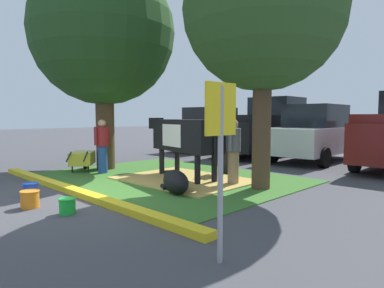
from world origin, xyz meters
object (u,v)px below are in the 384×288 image
(cow_holstein, at_px, (184,136))
(sedan_red, at_px, (210,130))
(person_handler, at_px, (233,150))
(bucket_orange, at_px, (30,199))
(shade_tree_left, at_px, (103,34))
(parking_sign, at_px, (221,137))
(person_visitor_far, at_px, (102,145))
(sedan_blue, at_px, (316,134))
(pickup_truck_black, at_px, (266,128))
(calf_lying, at_px, (175,181))
(person_visitor_near, at_px, (228,141))
(wheelbarrow, at_px, (82,158))
(bucket_green, at_px, (67,206))
(bucket_blue, at_px, (31,189))
(shade_tree_right, at_px, (264,10))

(cow_holstein, height_order, sedan_red, sedan_red)
(person_handler, height_order, bucket_orange, person_handler)
(shade_tree_left, relative_size, parking_sign, 3.16)
(person_visitor_far, xyz_separation_m, sedan_blue, (2.99, 6.84, 0.18))
(pickup_truck_black, bearing_deg, cow_holstein, -76.53)
(person_visitor_far, bearing_deg, person_handler, 20.38)
(parking_sign, bearing_deg, calf_lying, 145.80)
(sedan_blue, bearing_deg, calf_lying, -88.15)
(person_visitor_near, height_order, parking_sign, parking_sign)
(person_visitor_near, relative_size, wheelbarrow, 1.18)
(shade_tree_left, distance_m, bucket_green, 6.18)
(bucket_blue, height_order, sedan_red, sedan_red)
(parking_sign, bearing_deg, bucket_blue, -176.02)
(cow_holstein, xyz_separation_m, sedan_red, (-4.40, 5.93, -0.12))
(person_handler, distance_m, pickup_truck_black, 6.63)
(bucket_orange, height_order, sedan_blue, sedan_blue)
(pickup_truck_black, bearing_deg, bucket_green, -75.90)
(wheelbarrow, height_order, bucket_blue, wheelbarrow)
(person_visitor_near, bearing_deg, calf_lying, -74.82)
(wheelbarrow, bearing_deg, person_handler, 19.98)
(shade_tree_left, xyz_separation_m, person_handler, (4.23, 0.84, -3.21))
(shade_tree_left, bearing_deg, bucket_green, -38.24)
(person_visitor_far, bearing_deg, person_visitor_near, 44.41)
(person_visitor_near, distance_m, parking_sign, 5.84)
(bucket_orange, distance_m, pickup_truck_black, 10.23)
(person_visitor_near, bearing_deg, person_visitor_far, -135.59)
(sedan_red, xyz_separation_m, sedan_blue, (5.25, -0.19, 0.00))
(cow_holstein, bearing_deg, person_visitor_near, 74.86)
(calf_lying, bearing_deg, shade_tree_right, 55.67)
(shade_tree_left, height_order, bucket_green, shade_tree_left)
(sedan_red, bearing_deg, person_visitor_far, -72.21)
(calf_lying, height_order, parking_sign, parking_sign)
(shade_tree_left, relative_size, calf_lying, 4.76)
(shade_tree_right, relative_size, bucket_orange, 16.89)
(wheelbarrow, bearing_deg, person_visitor_far, 18.01)
(bucket_orange, bearing_deg, calf_lying, 70.23)
(bucket_blue, xyz_separation_m, pickup_truck_black, (-0.78, 9.73, 0.97))
(bucket_blue, distance_m, pickup_truck_black, 9.81)
(person_visitor_far, relative_size, sedan_red, 0.34)
(parking_sign, height_order, sedan_blue, sedan_blue)
(shade_tree_left, relative_size, cow_holstein, 1.99)
(person_visitor_far, bearing_deg, sedan_red, 107.79)
(bucket_blue, distance_m, bucket_green, 1.67)
(person_handler, bearing_deg, wheelbarrow, -160.02)
(bucket_orange, relative_size, pickup_truck_black, 0.06)
(calf_lying, relative_size, person_handler, 0.84)
(cow_holstein, distance_m, pickup_truck_black, 6.34)
(parking_sign, bearing_deg, bucket_orange, -170.42)
(bucket_blue, xyz_separation_m, sedan_blue, (1.55, 9.30, 0.84))
(person_visitor_far, distance_m, sedan_red, 7.39)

